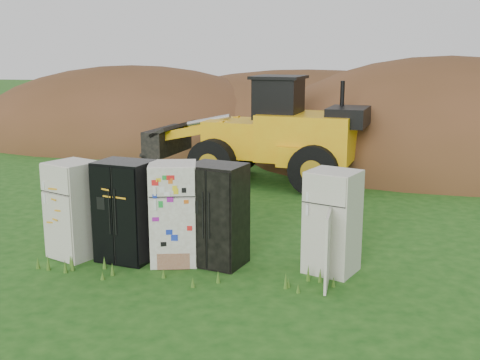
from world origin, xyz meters
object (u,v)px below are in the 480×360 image
(fridge_black_side, at_px, (126,211))
(fridge_leftmost, at_px, (74,210))
(fridge_sticker, at_px, (174,213))
(wheel_loader, at_px, (253,129))
(fridge_dark_mid, at_px, (217,215))
(fridge_open_door, at_px, (332,222))

(fridge_black_side, bearing_deg, fridge_leftmost, -168.73)
(fridge_sticker, bearing_deg, fridge_leftmost, 166.28)
(fridge_sticker, height_order, wheel_loader, wheel_loader)
(fridge_dark_mid, xyz_separation_m, fridge_open_door, (2.11, -0.02, -0.02))
(fridge_black_side, distance_m, wheel_loader, 7.39)
(fridge_sticker, distance_m, wheel_loader, 7.29)
(fridge_dark_mid, relative_size, wheel_loader, 0.29)
(wheel_loader, bearing_deg, fridge_black_side, -90.43)
(fridge_open_door, bearing_deg, fridge_dark_mid, -158.20)
(fridge_leftmost, distance_m, fridge_open_door, 4.92)
(fridge_black_side, height_order, wheel_loader, wheel_loader)
(wheel_loader, bearing_deg, fridge_sticker, -83.10)
(fridge_leftmost, xyz_separation_m, wheel_loader, (2.34, 7.24, 0.66))
(fridge_leftmost, bearing_deg, fridge_sticker, 24.58)
(fridge_leftmost, bearing_deg, fridge_dark_mid, 26.03)
(fridge_leftmost, xyz_separation_m, fridge_dark_mid, (2.81, 0.06, 0.02))
(fridge_leftmost, bearing_deg, wheel_loader, 96.96)
(fridge_black_side, bearing_deg, wheel_loader, 91.68)
(fridge_dark_mid, bearing_deg, fridge_open_door, 15.32)
(fridge_dark_mid, height_order, fridge_open_door, fridge_dark_mid)
(fridge_black_side, distance_m, fridge_open_door, 3.87)
(fridge_leftmost, distance_m, fridge_sticker, 1.99)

